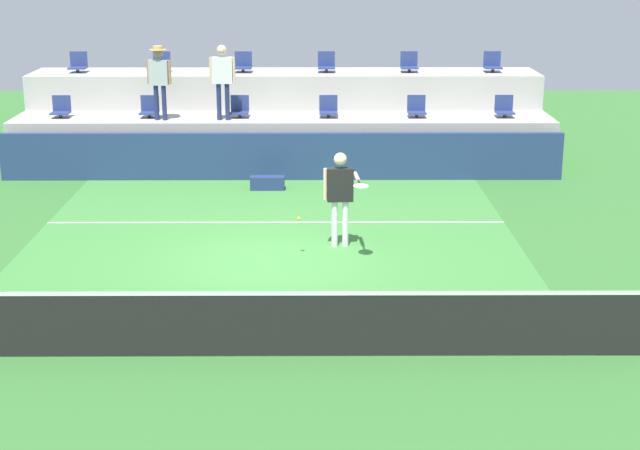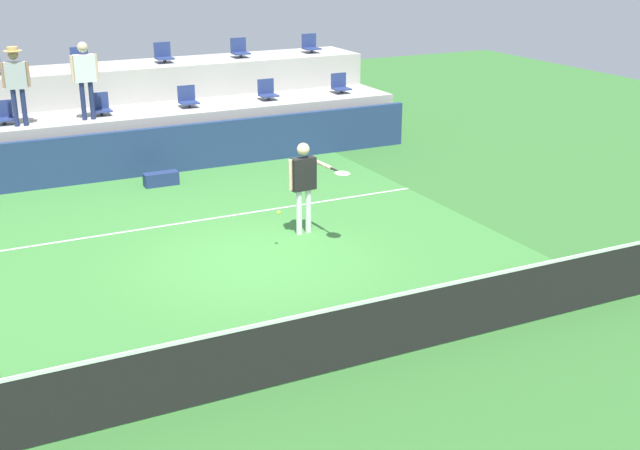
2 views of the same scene
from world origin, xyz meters
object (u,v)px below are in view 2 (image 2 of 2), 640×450
Objects in this scene: spectator_with_hat at (16,78)px; spectator_in_white at (85,73)px; stadium_chair_lower_far_right at (340,85)px; stadium_chair_upper_right at (240,49)px; stadium_chair_upper_far_right at (310,45)px; stadium_chair_upper_mid_right at (163,54)px; stadium_chair_lower_mid_right at (188,98)px; stadium_chair_lower_mid_left at (100,106)px; stadium_chair_lower_left at (3,115)px; stadium_chair_upper_mid_left at (80,60)px; equipment_bag at (161,179)px; tennis_ball at (279,213)px; tennis_player at (305,179)px; stadium_chair_lower_right at (267,91)px.

spectator_in_white is (1.49, 0.00, 0.00)m from spectator_with_hat.
spectator_in_white is at bearing -176.74° from stadium_chair_lower_far_right.
stadium_chair_upper_far_right is (2.14, 0.00, 0.00)m from stadium_chair_upper_right.
spectator_with_hat is at bearing -151.07° from stadium_chair_upper_mid_right.
stadium_chair_lower_mid_right is at bearing 8.75° from spectator_in_white.
spectator_with_hat is at bearing -168.23° from stadium_chair_lower_mid_left.
stadium_chair_upper_mid_left is (2.15, 1.80, 0.85)m from stadium_chair_lower_left.
stadium_chair_upper_right is at bearing 0.00° from stadium_chair_upper_mid_left.
stadium_chair_lower_left is 0.99m from spectator_with_hat.
equipment_bag is (2.59, -1.79, -2.17)m from spectator_with_hat.
tennis_ball is (3.70, -6.92, -0.78)m from stadium_chair_lower_left.
stadium_chair_lower_mid_left is 1.01m from spectator_in_white.
equipment_bag is at bearing -131.22° from stadium_chair_upper_right.
stadium_chair_upper_far_right is at bearing 60.93° from tennis_ball.
stadium_chair_lower_mid_right and stadium_chair_lower_far_right have the same top height.
stadium_chair_upper_mid_left is at bearing 50.22° from spectator_with_hat.
stadium_chair_upper_right is at bearing 76.57° from tennis_player.
stadium_chair_upper_mid_left is at bearing 157.23° from stadium_chair_lower_right.
stadium_chair_upper_far_right is at bearing 40.47° from stadium_chair_lower_right.
tennis_player is at bearing -70.53° from stadium_chair_lower_mid_left.
spectator_in_white is 3.03m from equipment_bag.
spectator_in_white is (-0.36, -0.38, 0.86)m from stadium_chair_lower_mid_left.
stadium_chair_upper_mid_right is 0.29× the size of spectator_in_white.
stadium_chair_lower_left is at bearing 130.51° from spectator_with_hat.
stadium_chair_upper_mid_left is 1.00× the size of stadium_chair_upper_right.
stadium_chair_lower_left is 6.43m from stadium_chair_lower_right.
stadium_chair_lower_left is 4.72m from stadium_chair_upper_mid_right.
spectator_with_hat is (0.33, -0.38, 0.86)m from stadium_chair_lower_left.
tennis_player is 6.71m from spectator_in_white.
stadium_chair_lower_far_right is 1.00× the size of stadium_chair_upper_mid_right.
stadium_chair_upper_mid_right is at bearing 71.13° from equipment_bag.
tennis_player is at bearing -66.49° from spectator_in_white.
stadium_chair_lower_left is 0.29× the size of spectator_in_white.
stadium_chair_lower_left is 0.30× the size of tennis_player.
stadium_chair_lower_mid_left is at bearing 180.00° from stadium_chair_lower_far_right.
stadium_chair_upper_mid_right is at bearing 0.00° from stadium_chair_upper_mid_left.
stadium_chair_lower_far_right is 0.30× the size of spectator_with_hat.
tennis_player reaches higher than equipment_bag.
tennis_player is at bearing -103.43° from stadium_chair_upper_right.
stadium_chair_upper_far_right reaches higher than tennis_ball.
stadium_chair_lower_mid_left is 4.68m from stadium_chair_upper_right.
stadium_chair_lower_left is at bearing 180.00° from stadium_chair_lower_mid_left.
stadium_chair_lower_mid_right is 1.00× the size of stadium_chair_lower_right.
equipment_bag is at bearing -108.87° from stadium_chair_upper_mid_right.
stadium_chair_upper_mid_left is (-4.29, 1.80, 0.85)m from stadium_chair_lower_right.
spectator_in_white is (-4.59, -2.18, 0.01)m from stadium_chair_upper_right.
stadium_chair_upper_far_right reaches higher than stadium_chair_lower_left.
stadium_chair_lower_mid_left and stadium_chair_lower_mid_right have the same top height.
spectator_with_hat is at bearing 117.27° from tennis_ball.
spectator_with_hat is at bearing -176.40° from stadium_chair_lower_right.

